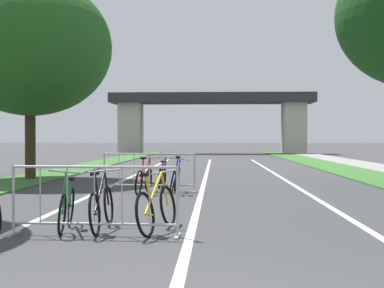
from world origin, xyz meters
name	(u,v)px	position (x,y,z in m)	size (l,w,h in m)	color
grass_verge_left	(86,167)	(-6.12, 22.57, 0.03)	(2.08, 55.18, 0.05)	#386B2D
grass_verge_right	(333,167)	(6.12, 22.57, 0.03)	(2.08, 55.18, 0.05)	#386B2D
sidewalk_path_right	(376,167)	(8.21, 22.57, 0.04)	(2.10, 55.18, 0.08)	gray
lane_stripe_center	(205,177)	(0.00, 15.96, 0.00)	(0.14, 31.92, 0.01)	silver
lane_stripe_right_lane	(281,178)	(2.79, 15.96, 0.00)	(0.14, 31.92, 0.01)	silver
lane_stripe_left_lane	(130,177)	(-2.79, 15.96, 0.00)	(0.14, 31.92, 0.01)	silver
overpass_bridge	(212,111)	(0.00, 45.60, 3.94)	(18.83, 3.67, 5.60)	#2D2D30
tree_left_pine_far	(30,47)	(-6.09, 14.63, 4.64)	(5.66, 5.66, 7.05)	#3D2D1E
crowd_barrier_nearest	(94,201)	(-1.42, 4.33, 0.52)	(2.56, 0.52, 1.05)	#ADADB2
crowd_barrier_second	(149,172)	(-1.43, 10.77, 0.52)	(2.57, 0.58, 1.05)	#ADADB2
bicycle_yellow_0	(157,208)	(-0.54, 4.72, 0.38)	(0.55, 1.71, 0.95)	black
bicycle_black_1	(102,207)	(-1.43, 4.83, 0.37)	(0.56, 1.74, 0.95)	black
bicycle_red_3	(144,179)	(-1.51, 10.34, 0.37)	(0.53, 1.71, 0.97)	black
bicycle_green_4	(67,207)	(-1.98, 4.81, 0.37)	(0.53, 1.58, 0.99)	black
bicycle_purple_5	(162,178)	(-1.12, 11.15, 0.36)	(0.65, 1.71, 0.97)	black
bicycle_blue_6	(175,179)	(-0.68, 10.36, 0.38)	(0.49, 1.65, 1.00)	black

